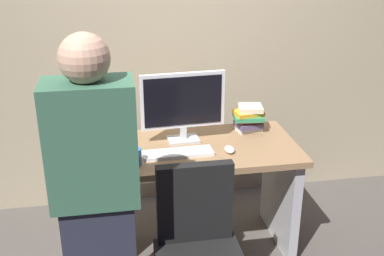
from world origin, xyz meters
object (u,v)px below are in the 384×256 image
object	(u,v)px
mouse	(230,149)
cup_near_keyboard	(136,157)
person_at_desk	(97,202)
cup_by_monitor	(124,137)
keyboard	(178,153)
book_stack	(249,118)
monitor	(183,103)
desk	(191,180)

from	to	relation	value
mouse	cup_near_keyboard	bearing A→B (deg)	-172.61
person_at_desk	cup_by_monitor	distance (m)	0.85
person_at_desk	cup_near_keyboard	size ratio (longest dim) A/B	16.20
keyboard	book_stack	distance (m)	0.61
keyboard	monitor	bearing A→B (deg)	70.35
cup_by_monitor	book_stack	bearing A→B (deg)	5.03
monitor	cup_near_keyboard	xyz separation A→B (m)	(-0.33, -0.30, -0.21)
person_at_desk	cup_by_monitor	world-z (taller)	person_at_desk
person_at_desk	cup_by_monitor	size ratio (longest dim) A/B	17.54
desk	cup_near_keyboard	size ratio (longest dim) A/B	13.48
keyboard	book_stack	xyz separation A→B (m)	(0.53, 0.29, 0.08)
desk	mouse	world-z (taller)	mouse
cup_near_keyboard	keyboard	bearing A→B (deg)	19.41
desk	monitor	size ratio (longest dim) A/B	2.52
cup_near_keyboard	book_stack	world-z (taller)	book_stack
cup_by_monitor	book_stack	size ratio (longest dim) A/B	0.45
cup_by_monitor	book_stack	distance (m)	0.85
cup_by_monitor	book_stack	xyz separation A→B (m)	(0.85, 0.07, 0.05)
mouse	book_stack	size ratio (longest dim) A/B	0.48
person_at_desk	book_stack	bearing A→B (deg)	42.11
keyboard	mouse	world-z (taller)	mouse
cup_near_keyboard	book_stack	bearing A→B (deg)	25.87
cup_near_keyboard	monitor	bearing A→B (deg)	42.20
cup_near_keyboard	book_stack	distance (m)	0.88
cup_by_monitor	keyboard	bearing A→B (deg)	-34.45
desk	cup_near_keyboard	world-z (taller)	cup_near_keyboard
keyboard	cup_near_keyboard	distance (m)	0.28
monitor	book_stack	distance (m)	0.50
monitor	book_stack	xyz separation A→B (m)	(0.47, 0.09, -0.16)
keyboard	cup_by_monitor	size ratio (longest dim) A/B	4.60
cup_near_keyboard	desk	bearing A→B (deg)	27.84
monitor	cup_by_monitor	bearing A→B (deg)	177.91
mouse	cup_near_keyboard	distance (m)	0.59
desk	mouse	distance (m)	0.36
person_at_desk	desk	bearing A→B (deg)	51.34
cup_near_keyboard	book_stack	xyz separation A→B (m)	(0.79, 0.38, 0.04)
mouse	keyboard	bearing A→B (deg)	177.06
book_stack	cup_near_keyboard	bearing A→B (deg)	-154.13
keyboard	cup_by_monitor	world-z (taller)	cup_by_monitor
person_at_desk	monitor	world-z (taller)	person_at_desk
monitor	keyboard	world-z (taller)	monitor
desk	person_at_desk	distance (m)	0.97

